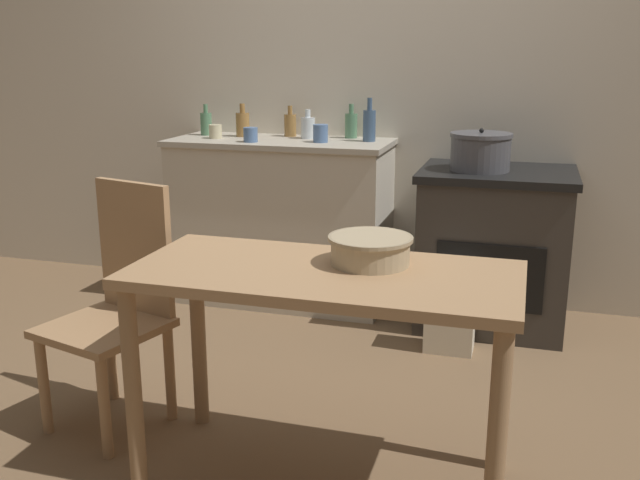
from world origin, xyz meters
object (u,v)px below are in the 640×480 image
at_px(work_table, 324,304).
at_px(bottle_center_left, 308,127).
at_px(stove, 493,248).
at_px(chair, 118,303).
at_px(bottle_center_right, 369,125).
at_px(bottle_mid_left, 351,125).
at_px(cup_far_right, 251,135).
at_px(cup_mid_right, 215,132).
at_px(bottle_center, 243,124).
at_px(bottle_far_left, 206,123).
at_px(stock_pot, 480,152).
at_px(cup_right, 321,133).
at_px(flour_sack, 450,312).
at_px(bottle_left, 290,124).
at_px(mixing_bowl_large, 370,249).

bearing_deg(work_table, bottle_center_left, 108.92).
bearing_deg(stove, bottle_center_left, 172.50).
height_order(chair, bottle_center_right, bottle_center_right).
relative_size(bottle_mid_left, cup_far_right, 2.44).
bearing_deg(cup_mid_right, bottle_center, 48.83).
bearing_deg(bottle_far_left, work_table, -55.21).
xyz_separation_m(bottle_center, cup_mid_right, (-0.11, -0.13, -0.03)).
bearing_deg(cup_far_right, bottle_center_right, 19.07).
height_order(chair, cup_far_right, cup_far_right).
bearing_deg(stove, work_table, -105.37).
relative_size(stock_pot, bottle_center, 1.65).
bearing_deg(cup_far_right, bottle_far_left, 148.12).
bearing_deg(chair, cup_mid_right, 114.68).
relative_size(stock_pot, cup_mid_right, 4.04).
bearing_deg(cup_right, flour_sack, -28.61).
bearing_deg(work_table, bottle_far_left, 124.79).
xyz_separation_m(bottle_left, cup_right, (0.25, -0.22, -0.02)).
relative_size(work_table, bottle_left, 7.02).
height_order(bottle_center, bottle_center_right, bottle_center_right).
xyz_separation_m(flour_sack, cup_right, (-0.78, 0.43, 0.79)).
height_order(flour_sack, bottle_center_right, bottle_center_right).
bearing_deg(mixing_bowl_large, flour_sack, 81.82).
height_order(chair, bottle_left, bottle_left).
distance_m(stock_pot, cup_far_right, 1.22).
relative_size(bottle_mid_left, bottle_center_right, 0.81).
relative_size(flour_sack, bottle_left, 2.24).
bearing_deg(bottle_far_left, mixing_bowl_large, -50.88).
bearing_deg(mixing_bowl_large, bottle_far_left, 129.12).
relative_size(chair, mixing_bowl_large, 3.41).
height_order(work_table, cup_far_right, cup_far_right).
bearing_deg(bottle_center_right, work_table, -81.87).
bearing_deg(cup_right, bottle_mid_left, 64.83).
xyz_separation_m(stove, cup_mid_right, (-1.56, -0.00, 0.56)).
relative_size(work_table, bottle_center, 6.56).
xyz_separation_m(mixing_bowl_large, cup_mid_right, (-1.24, 1.54, 0.17)).
distance_m(flour_sack, stock_pot, 0.83).
bearing_deg(cup_mid_right, work_table, -55.85).
xyz_separation_m(stove, cup_right, (-0.95, -0.01, 0.57)).
relative_size(stove, cup_far_right, 10.59).
relative_size(bottle_far_left, bottle_center_left, 1.10).
bearing_deg(flour_sack, stock_pot, 79.33).
xyz_separation_m(bottle_left, bottle_center_left, (0.13, -0.07, -0.01)).
relative_size(chair, cup_far_right, 11.96).
height_order(bottle_center_right, cup_far_right, bottle_center_right).
height_order(bottle_left, bottle_center, bottle_center).
bearing_deg(stock_pot, mixing_bowl_large, -98.83).
bearing_deg(bottle_mid_left, bottle_left, -176.69).
bearing_deg(cup_mid_right, bottle_mid_left, 17.66).
height_order(chair, flour_sack, chair).
distance_m(chair, bottle_mid_left, 1.84).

